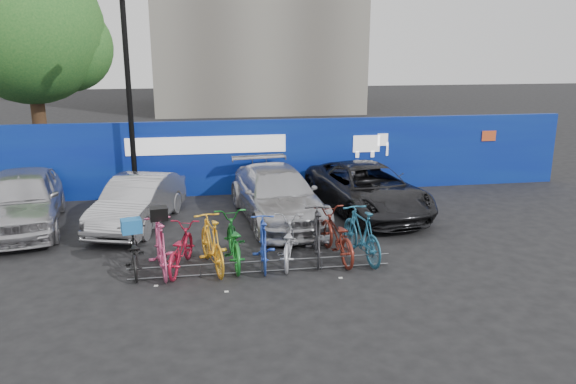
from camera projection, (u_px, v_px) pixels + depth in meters
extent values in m
plane|color=black|center=(259.00, 263.00, 12.57)|extent=(100.00, 100.00, 0.00)
cube|color=navy|center=(239.00, 157.00, 17.98)|extent=(22.00, 0.15, 2.40)
cube|color=white|center=(207.00, 145.00, 17.62)|extent=(5.00, 0.02, 0.55)
cube|color=white|center=(366.00, 144.00, 18.43)|extent=(1.20, 0.02, 0.90)
cube|color=#CC4D24|center=(489.00, 136.00, 19.03)|extent=(0.50, 0.02, 0.35)
cylinder|color=#382314|center=(39.00, 120.00, 20.54)|extent=(0.50, 0.50, 4.00)
sphere|color=#1A551F|center=(29.00, 30.00, 19.71)|extent=(5.20, 5.20, 5.20)
sphere|color=#1A551F|center=(68.00, 47.00, 20.33)|extent=(3.20, 3.20, 3.20)
cylinder|color=black|center=(130.00, 105.00, 16.46)|extent=(0.16, 0.16, 6.00)
cylinder|color=#595B60|center=(262.00, 261.00, 11.92)|extent=(5.60, 0.03, 0.03)
cylinder|color=#595B60|center=(262.00, 271.00, 11.98)|extent=(5.60, 0.03, 0.03)
cylinder|color=#595B60|center=(137.00, 275.00, 11.57)|extent=(0.03, 0.03, 0.28)
cylinder|color=#595B60|center=(200.00, 271.00, 11.76)|extent=(0.03, 0.03, 0.28)
cylinder|color=#595B60|center=(262.00, 267.00, 11.96)|extent=(0.03, 0.03, 0.28)
cylinder|color=#595B60|center=(322.00, 264.00, 12.15)|extent=(0.03, 0.03, 0.28)
cylinder|color=#595B60|center=(379.00, 260.00, 12.35)|extent=(0.03, 0.03, 0.28)
imported|color=#B4B3B8|center=(23.00, 200.00, 14.66)|extent=(2.61, 4.89, 1.58)
imported|color=#A2A2A7|center=(138.00, 202.00, 14.96)|extent=(2.46, 4.24, 1.32)
imported|color=#B4B4BA|center=(277.00, 195.00, 15.45)|extent=(2.54, 5.10, 1.42)
imported|color=black|center=(367.00, 189.00, 16.15)|extent=(3.05, 5.29, 1.39)
imported|color=black|center=(133.00, 252.00, 11.97)|extent=(0.82, 1.77, 0.89)
imported|color=#EE558E|center=(161.00, 246.00, 11.94)|extent=(0.86, 2.02, 1.18)
imported|color=#B51736|center=(180.00, 248.00, 12.10)|extent=(1.04, 1.93, 0.96)
imported|color=yellow|center=(212.00, 243.00, 12.10)|extent=(0.96, 2.05, 1.19)
imported|color=#177024|center=(233.00, 240.00, 12.40)|extent=(0.81, 2.10, 1.09)
imported|color=#2646B0|center=(263.00, 242.00, 12.28)|extent=(0.64, 1.85, 1.10)
imported|color=#AFB0B7|center=(288.00, 241.00, 12.48)|extent=(1.03, 1.99, 0.99)
imported|color=#29292C|center=(317.00, 234.00, 12.65)|extent=(0.87, 2.04, 1.19)
imported|color=maroon|center=(336.00, 235.00, 12.71)|extent=(0.94, 2.14, 1.09)
imported|color=#215E7E|center=(362.00, 234.00, 12.66)|extent=(0.85, 2.05, 1.20)
cube|color=#1E69B3|center=(131.00, 226.00, 11.81)|extent=(0.48, 0.41, 0.29)
cube|color=black|center=(159.00, 213.00, 11.75)|extent=(0.41, 0.38, 0.27)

